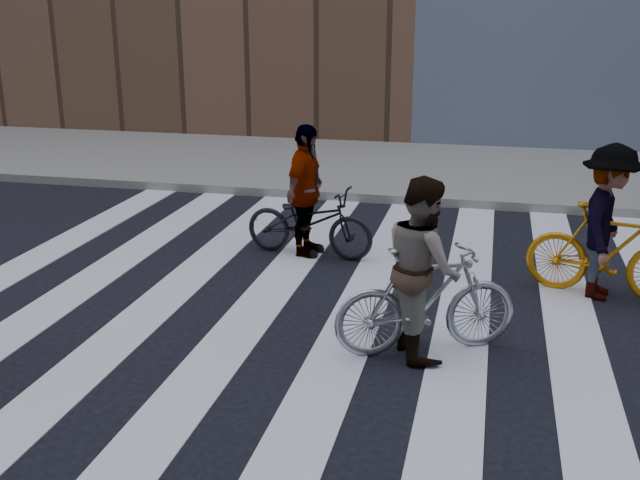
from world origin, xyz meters
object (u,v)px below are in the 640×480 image
(bike_yellow_right, at_px, (609,252))
(rider_rear, at_px, (305,191))
(rider_mid, at_px, (423,267))
(rider_right, at_px, (607,222))
(bike_dark_rear, at_px, (309,222))
(bike_silver_mid, at_px, (427,300))

(bike_yellow_right, bearing_deg, rider_rear, 92.47)
(rider_mid, relative_size, rider_rear, 0.99)
(rider_right, bearing_deg, rider_mid, 148.50)
(bike_dark_rear, bearing_deg, rider_right, -93.17)
(rider_mid, bearing_deg, bike_dark_rear, 9.74)
(rider_mid, xyz_separation_m, rider_rear, (-1.76, 2.55, 0.01))
(rider_mid, bearing_deg, rider_rear, 10.51)
(rider_right, bearing_deg, bike_yellow_right, -77.12)
(rider_mid, xyz_separation_m, rider_right, (1.84, 1.88, 0.02))
(bike_yellow_right, xyz_separation_m, rider_rear, (-3.65, 0.67, 0.33))
(bike_yellow_right, relative_size, rider_rear, 1.03)
(bike_dark_rear, height_order, rider_mid, rider_mid)
(bike_yellow_right, bearing_deg, bike_dark_rear, 92.33)
(rider_right, distance_m, rider_rear, 3.66)
(bike_yellow_right, relative_size, rider_right, 1.02)
(rider_rear, bearing_deg, bike_yellow_right, -92.88)
(rider_mid, distance_m, rider_rear, 3.10)
(bike_dark_rear, xyz_separation_m, rider_right, (3.55, -0.67, 0.41))
(bike_dark_rear, xyz_separation_m, rider_mid, (1.71, -2.55, 0.40))
(rider_mid, relative_size, rider_right, 0.98)
(bike_silver_mid, height_order, bike_yellow_right, bike_yellow_right)
(bike_yellow_right, height_order, rider_rear, rider_rear)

